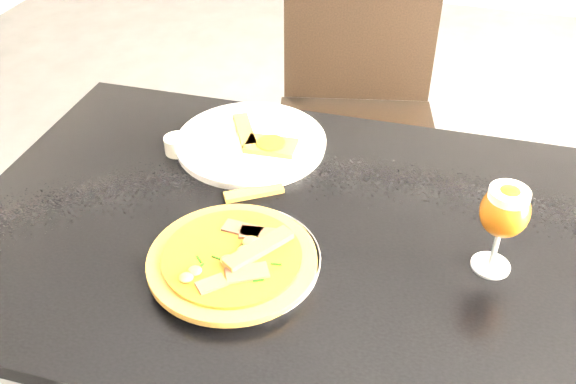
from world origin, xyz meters
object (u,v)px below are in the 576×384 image
(pizza, at_px, (233,258))
(beer_glass, at_px, (505,212))
(dining_table, at_px, (294,263))
(chair_far, at_px, (357,115))

(pizza, height_order, beer_glass, beer_glass)
(dining_table, bearing_deg, beer_glass, -1.95)
(dining_table, height_order, chair_far, chair_far)
(dining_table, height_order, beer_glass, beer_glass)
(dining_table, bearing_deg, pizza, -118.80)
(dining_table, relative_size, pizza, 4.38)
(pizza, relative_size, beer_glass, 1.71)
(dining_table, xyz_separation_m, chair_far, (-0.03, 0.75, -0.12))
(dining_table, distance_m, chair_far, 0.76)
(chair_far, height_order, beer_glass, chair_far)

